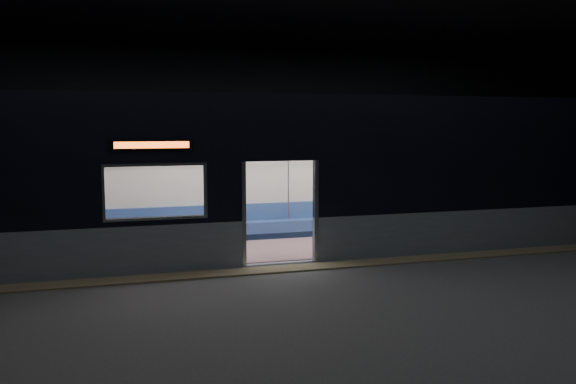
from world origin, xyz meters
name	(u,v)px	position (x,y,z in m)	size (l,w,h in m)	color
station_floor	(296,277)	(0.00, 0.00, -0.01)	(24.00, 14.00, 0.01)	#47494C
station_envelope	(297,73)	(0.00, 0.00, 3.66)	(24.00, 14.00, 5.00)	black
tactile_strip	(288,269)	(0.00, 0.55, 0.01)	(22.80, 0.50, 0.03)	#8C7F59
metro_car	(261,166)	(0.00, 2.54, 1.85)	(18.00, 3.04, 3.35)	#8997A3
passenger	(362,201)	(2.84, 3.55, 0.83)	(0.43, 0.74, 1.46)	black
handbag	(367,208)	(2.87, 3.30, 0.69)	(0.28, 0.24, 0.14)	black
transit_map	(433,172)	(5.00, 3.85, 1.49)	(1.06, 0.03, 0.69)	white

